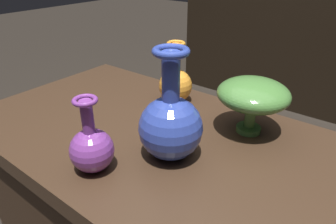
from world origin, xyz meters
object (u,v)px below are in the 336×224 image
vase_tall_behind (92,147)px  vase_left_accent (253,95)px  vase_centerpiece (171,124)px  vase_right_accent (176,83)px

vase_tall_behind → vase_left_accent: (0.21, 0.38, 0.05)m
vase_centerpiece → vase_right_accent: size_ratio=1.34×
vase_tall_behind → vase_centerpiece: bearing=54.5°
vase_left_accent → vase_tall_behind: bearing=-119.5°
vase_left_accent → vase_right_accent: (-0.28, 0.03, -0.05)m
vase_tall_behind → vase_right_accent: 0.42m
vase_centerpiece → vase_tall_behind: (-0.11, -0.15, -0.03)m
vase_tall_behind → vase_right_accent: bearing=99.4°
vase_centerpiece → vase_left_accent: size_ratio=1.41×
vase_right_accent → vase_left_accent: bearing=-6.5°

